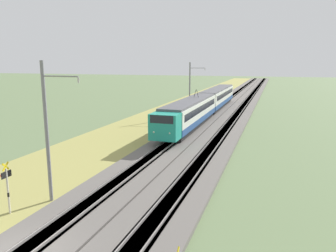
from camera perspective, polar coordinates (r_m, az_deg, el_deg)
The scene contains 9 objects.
ballast_main at distance 61.78m, azimuth 8.40°, elevation 3.04°, with size 240.00×4.40×0.30m.
ballast_adjacent at distance 61.19m, azimuth 12.61°, elevation 2.81°, with size 240.00×4.40×0.30m.
track_main at distance 61.78m, azimuth 8.40°, elevation 3.04°, with size 240.00×1.57×0.45m.
track_adjacent at distance 61.19m, azimuth 12.61°, elevation 2.82°, with size 240.00×1.57×0.45m.
grass_verge at distance 63.25m, azimuth 2.45°, elevation 3.25°, with size 240.00×9.61×0.12m.
passenger_train at distance 52.41m, azimuth 6.71°, elevation 4.05°, with size 42.65×3.01×4.97m.
crossing_signal_aux at distance 20.78m, azimuth -26.24°, elevation -8.97°, with size 0.70×0.23×3.19m.
catenary_mast_near at distance 20.98m, azimuth -20.25°, elevation -0.98°, with size 0.22×2.56×8.76m.
catenary_mast_mid at distance 52.30m, azimuth 3.86°, elevation 6.45°, with size 0.22×2.56×8.65m.
Camera 1 is at (-10.32, -10.32, 8.65)m, focal length 35.00 mm.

